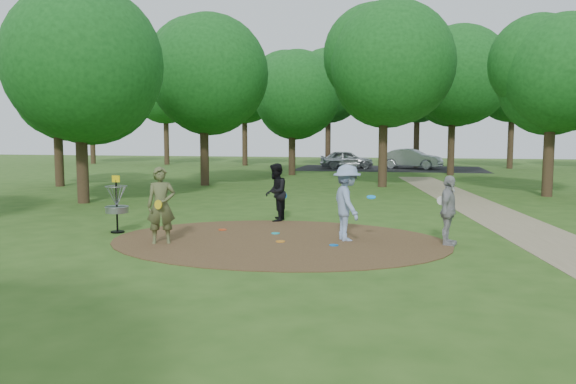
# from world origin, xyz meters

# --- Properties ---
(ground) EXTENTS (100.00, 100.00, 0.00)m
(ground) POSITION_xyz_m (0.00, 0.00, 0.00)
(ground) COLOR #2D5119
(ground) RESTS_ON ground
(dirt_clearing) EXTENTS (8.40, 8.40, 0.02)m
(dirt_clearing) POSITION_xyz_m (0.00, 0.00, 0.01)
(dirt_clearing) COLOR #47301C
(dirt_clearing) RESTS_ON ground
(footpath) EXTENTS (7.55, 39.89, 0.01)m
(footpath) POSITION_xyz_m (6.50, 2.00, 0.01)
(footpath) COLOR #8C7A5B
(footpath) RESTS_ON ground
(parking_lot) EXTENTS (14.00, 8.00, 0.01)m
(parking_lot) POSITION_xyz_m (2.00, 30.00, 0.00)
(parking_lot) COLOR black
(parking_lot) RESTS_ON ground
(player_observer_with_disc) EXTENTS (0.80, 0.68, 1.86)m
(player_observer_with_disc) POSITION_xyz_m (-2.68, -0.91, 0.93)
(player_observer_with_disc) COLOR #555B34
(player_observer_with_disc) RESTS_ON ground
(player_throwing_with_disc) EXTENTS (1.28, 1.41, 1.90)m
(player_throwing_with_disc) POSITION_xyz_m (1.65, 0.38, 0.95)
(player_throwing_with_disc) COLOR #88A0CB
(player_throwing_with_disc) RESTS_ON ground
(player_walking_with_disc) EXTENTS (0.71, 0.89, 1.76)m
(player_walking_with_disc) POSITION_xyz_m (-0.77, 3.07, 0.88)
(player_walking_with_disc) COLOR black
(player_walking_with_disc) RESTS_ON ground
(player_waiting_with_disc) EXTENTS (0.64, 1.05, 1.67)m
(player_waiting_with_disc) POSITION_xyz_m (4.07, 0.30, 0.83)
(player_waiting_with_disc) COLOR #9D9C9F
(player_waiting_with_disc) RESTS_ON ground
(disc_ground_cyan) EXTENTS (0.22, 0.22, 0.02)m
(disc_ground_cyan) POSITION_xyz_m (-0.27, 0.89, 0.03)
(disc_ground_cyan) COLOR #18B9C3
(disc_ground_cyan) RESTS_ON dirt_clearing
(disc_ground_blue) EXTENTS (0.22, 0.22, 0.02)m
(disc_ground_blue) POSITION_xyz_m (1.43, -0.38, 0.03)
(disc_ground_blue) COLOR blue
(disc_ground_blue) RESTS_ON dirt_clearing
(disc_ground_red) EXTENTS (0.22, 0.22, 0.02)m
(disc_ground_red) POSITION_xyz_m (-1.83, 1.16, 0.03)
(disc_ground_red) COLOR red
(disc_ground_red) RESTS_ON dirt_clearing
(car_left) EXTENTS (4.32, 2.51, 1.38)m
(car_left) POSITION_xyz_m (-1.23, 29.61, 0.69)
(car_left) COLOR #A8ACB0
(car_left) RESTS_ON ground
(car_right) EXTENTS (4.85, 2.74, 1.51)m
(car_right) POSITION_xyz_m (3.61, 30.31, 0.76)
(car_right) COLOR #A9ACB0
(car_right) RESTS_ON ground
(disc_ground_orange) EXTENTS (0.22, 0.22, 0.02)m
(disc_ground_orange) POSITION_xyz_m (0.10, -0.18, 0.03)
(disc_ground_orange) COLOR orange
(disc_ground_orange) RESTS_ON dirt_clearing
(disc_golf_basket) EXTENTS (0.63, 0.63, 1.54)m
(disc_golf_basket) POSITION_xyz_m (-4.50, 0.30, 0.87)
(disc_golf_basket) COLOR black
(disc_golf_basket) RESTS_ON ground
(tree_ring) EXTENTS (36.62, 46.00, 9.24)m
(tree_ring) POSITION_xyz_m (0.92, 8.69, 5.24)
(tree_ring) COLOR #332316
(tree_ring) RESTS_ON ground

